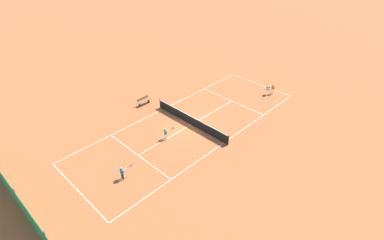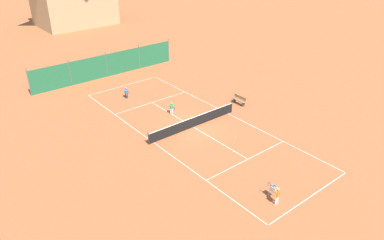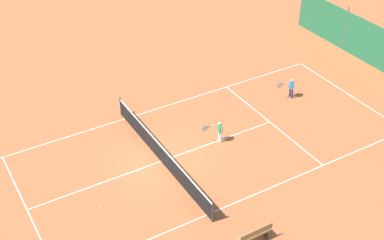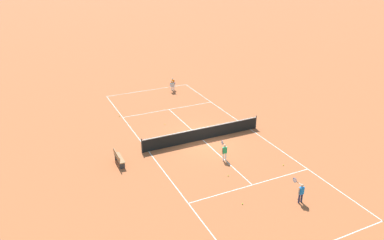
{
  "view_description": "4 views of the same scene",
  "coord_description": "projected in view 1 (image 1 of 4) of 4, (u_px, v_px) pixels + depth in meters",
  "views": [
    {
      "loc": [
        -16.73,
        17.13,
        16.38
      ],
      "look_at": [
        -0.74,
        0.64,
        1.17
      ],
      "focal_mm": 28.0,
      "sensor_mm": 36.0,
      "label": 1
    },
    {
      "loc": [
        -17.8,
        -21.81,
        15.48
      ],
      "look_at": [
        -0.53,
        -0.47,
        1.05
      ],
      "focal_mm": 35.0,
      "sensor_mm": 36.0,
      "label": 2
    },
    {
      "loc": [
        17.64,
        -8.66,
        15.97
      ],
      "look_at": [
        -0.72,
        2.11,
        1.2
      ],
      "focal_mm": 50.0,
      "sensor_mm": 36.0,
      "label": 3
    },
    {
      "loc": [
        10.99,
        21.42,
        12.21
      ],
      "look_at": [
        -0.17,
        -2.14,
        0.67
      ],
      "focal_mm": 35.0,
      "sensor_mm": 36.0,
      "label": 4
    }
  ],
  "objects": [
    {
      "name": "tennis_ball_alley_left",
      "position": [
        213.0,
        125.0,
        28.88
      ],
      "size": [
        0.07,
        0.07,
        0.07
      ],
      "primitive_type": "sphere",
      "color": "#CCE033",
      "rests_on": "ground"
    },
    {
      "name": "tennis_ball_mid_court",
      "position": [
        115.0,
        154.0,
        25.25
      ],
      "size": [
        0.07,
        0.07,
        0.07
      ],
      "primitive_type": "sphere",
      "color": "#CCE033",
      "rests_on": "ground"
    },
    {
      "name": "player_far_service",
      "position": [
        166.0,
        133.0,
        26.75
      ],
      "size": [
        0.44,
        0.96,
        1.15
      ],
      "color": "white",
      "rests_on": "ground"
    },
    {
      "name": "player_near_baseline",
      "position": [
        122.0,
        172.0,
        22.53
      ],
      "size": [
        0.4,
        0.99,
        1.17
      ],
      "color": "#23284C",
      "rests_on": "ground"
    },
    {
      "name": "tennis_ball_near_corner",
      "position": [
        205.0,
        87.0,
        35.5
      ],
      "size": [
        0.07,
        0.07,
        0.07
      ],
      "primitive_type": "sphere",
      "color": "#CCE033",
      "rests_on": "ground"
    },
    {
      "name": "ball_hopper",
      "position": [
        268.0,
        89.0,
        33.72
      ],
      "size": [
        0.36,
        0.36,
        0.89
      ],
      "color": "#B7B7BC",
      "rests_on": "ground"
    },
    {
      "name": "windscreen_fence_far",
      "position": [
        21.0,
        206.0,
        19.01
      ],
      "size": [
        17.28,
        0.08,
        2.9
      ],
      "color": "#236B42",
      "rests_on": "ground"
    },
    {
      "name": "ground_plane",
      "position": [
        191.0,
        125.0,
        29.01
      ],
      "size": [
        600.0,
        600.0,
        0.0
      ],
      "primitive_type": "plane",
      "color": "#B25B33"
    },
    {
      "name": "tennis_ball_by_net_right",
      "position": [
        171.0,
        166.0,
        24.01
      ],
      "size": [
        0.07,
        0.07,
        0.07
      ],
      "primitive_type": "sphere",
      "color": "#CCE033",
      "rests_on": "ground"
    },
    {
      "name": "tennis_ball_alley_right",
      "position": [
        145.0,
        144.0,
        26.46
      ],
      "size": [
        0.07,
        0.07,
        0.07
      ],
      "primitive_type": "sphere",
      "color": "#CCE033",
      "rests_on": "ground"
    },
    {
      "name": "courtside_bench",
      "position": [
        144.0,
        101.0,
        31.97
      ],
      "size": [
        0.36,
        1.5,
        0.84
      ],
      "color": "olive",
      "rests_on": "ground"
    },
    {
      "name": "tennis_ball_service_box",
      "position": [
        205.0,
        105.0,
        32.02
      ],
      "size": [
        0.07,
        0.07,
        0.07
      ],
      "primitive_type": "sphere",
      "color": "#CCE033",
      "rests_on": "ground"
    },
    {
      "name": "tennis_net",
      "position": [
        191.0,
        120.0,
        28.73
      ],
      "size": [
        9.18,
        0.08,
        1.06
      ],
      "color": "#2D2D2D",
      "rests_on": "ground"
    },
    {
      "name": "court_line_markings",
      "position": [
        191.0,
        125.0,
        29.01
      ],
      "size": [
        8.25,
        23.85,
        0.01
      ],
      "color": "white",
      "rests_on": "ground"
    },
    {
      "name": "player_far_baseline",
      "position": [
        273.0,
        88.0,
        33.84
      ],
      "size": [
        0.42,
        1.03,
        1.22
      ],
      "color": "white",
      "rests_on": "ground"
    }
  ]
}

